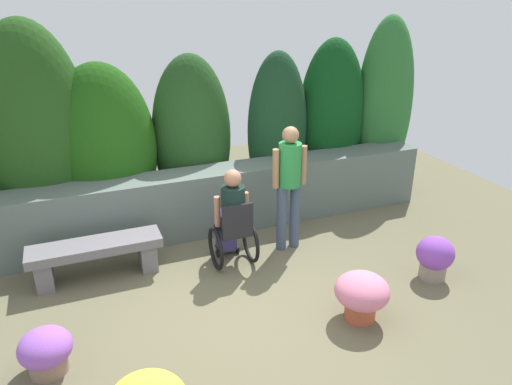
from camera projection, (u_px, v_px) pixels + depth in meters
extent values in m
plane|color=#666147|center=(240.00, 300.00, 5.65)|extent=(11.36, 11.36, 0.00)
cube|color=slate|center=(196.00, 203.00, 7.05)|extent=(7.35, 0.56, 0.95)
ellipsoid|color=#214A18|center=(37.00, 135.00, 6.56)|extent=(1.48, 1.04, 3.05)
ellipsoid|color=#1C4F11|center=(105.00, 149.00, 6.92)|extent=(1.48, 1.03, 2.46)
ellipsoid|color=#1F461B|center=(192.00, 137.00, 7.44)|extent=(1.22, 0.85, 2.50)
ellipsoid|color=#173B20|center=(277.00, 131.00, 7.73)|extent=(0.99, 0.69, 2.51)
ellipsoid|color=#0E4117|center=(331.00, 119.00, 8.11)|extent=(1.17, 0.82, 2.65)
ellipsoid|color=#2B6A2F|center=(384.00, 106.00, 8.26)|extent=(1.04, 0.73, 2.99)
cube|color=slate|center=(44.00, 274.00, 5.83)|extent=(0.20, 0.36, 0.37)
cube|color=slate|center=(148.00, 254.00, 6.25)|extent=(0.20, 0.36, 0.37)
cube|color=slate|center=(95.00, 247.00, 5.94)|extent=(1.60, 0.42, 0.12)
cube|color=black|center=(233.00, 230.00, 6.20)|extent=(0.40, 0.40, 0.06)
cube|color=black|center=(238.00, 220.00, 5.95)|extent=(0.40, 0.04, 0.40)
cube|color=black|center=(226.00, 246.00, 6.63)|extent=(0.28, 0.12, 0.03)
torus|color=black|center=(216.00, 248.00, 6.20)|extent=(0.05, 0.56, 0.56)
torus|color=black|center=(251.00, 242.00, 6.36)|extent=(0.05, 0.56, 0.56)
cylinder|color=black|center=(218.00, 253.00, 6.54)|extent=(0.03, 0.10, 0.10)
cylinder|color=black|center=(237.00, 250.00, 6.63)|extent=(0.03, 0.10, 0.10)
cube|color=#423B7B|center=(230.00, 219.00, 6.24)|extent=(0.30, 0.40, 0.16)
cube|color=#423B7B|center=(226.00, 236.00, 6.55)|extent=(0.26, 0.14, 0.43)
cylinder|color=black|center=(233.00, 205.00, 6.04)|extent=(0.30, 0.30, 0.50)
cylinder|color=#B07357|center=(217.00, 211.00, 6.06)|extent=(0.08, 0.08, 0.40)
cylinder|color=#B07357|center=(246.00, 207.00, 6.19)|extent=(0.08, 0.08, 0.40)
sphere|color=#B07357|center=(233.00, 178.00, 5.90)|extent=(0.22, 0.22, 0.22)
cylinder|color=#3E4D65|center=(282.00, 218.00, 6.59)|extent=(0.14, 0.14, 0.94)
cylinder|color=#3E4D65|center=(295.00, 216.00, 6.66)|extent=(0.14, 0.14, 0.94)
cylinder|color=#29883E|center=(290.00, 165.00, 6.32)|extent=(0.30, 0.30, 0.59)
cylinder|color=#9E7552|center=(276.00, 169.00, 6.27)|extent=(0.09, 0.09, 0.53)
cylinder|color=#9E7552|center=(303.00, 165.00, 6.40)|extent=(0.09, 0.09, 0.53)
sphere|color=#9E7552|center=(291.00, 135.00, 6.16)|extent=(0.22, 0.22, 0.22)
cylinder|color=#917062|center=(49.00, 363.00, 4.57)|extent=(0.35, 0.35, 0.18)
ellipsoid|color=#266A1E|center=(46.00, 352.00, 4.52)|extent=(0.39, 0.39, 0.12)
ellipsoid|color=#9855C5|center=(45.00, 347.00, 4.50)|extent=(0.49, 0.49, 0.35)
cylinder|color=gray|center=(433.00, 269.00, 6.05)|extent=(0.33, 0.33, 0.23)
ellipsoid|color=#15462A|center=(435.00, 258.00, 5.98)|extent=(0.36, 0.36, 0.15)
ellipsoid|color=purple|center=(435.00, 253.00, 5.96)|extent=(0.46, 0.46, 0.42)
cylinder|color=#BA5335|center=(360.00, 308.00, 5.30)|extent=(0.34, 0.34, 0.25)
ellipsoid|color=#20421A|center=(362.00, 295.00, 5.23)|extent=(0.37, 0.37, 0.13)
ellipsoid|color=pink|center=(362.00, 291.00, 5.21)|extent=(0.60, 0.60, 0.38)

